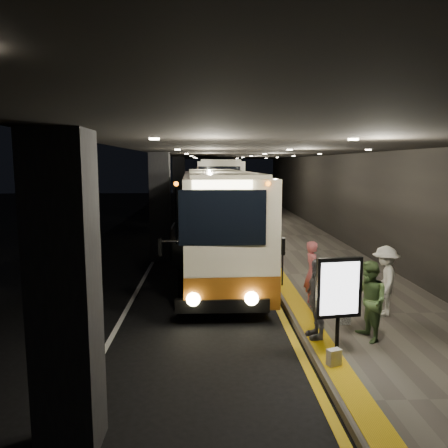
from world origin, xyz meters
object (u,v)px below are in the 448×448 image
object	(u,v)px
passenger_boarding	(312,273)
passenger_waiting_white	(385,281)
info_sign	(339,290)
bag_plain	(334,357)
coach_second	(217,192)
bag_polka	(345,318)
coach_main	(217,225)
passenger_waiting_grey	(317,298)
stanchion_post	(282,269)
passenger_waiting_green	(369,301)

from	to	relation	value
passenger_boarding	passenger_waiting_white	distance (m)	1.85
passenger_boarding	info_sign	bearing A→B (deg)	172.07
bag_plain	info_sign	distance (m)	1.29
coach_second	bag_polka	bearing A→B (deg)	-84.10
coach_main	passenger_waiting_grey	distance (m)	7.10
coach_main	passenger_waiting_grey	world-z (taller)	coach_main
coach_main	coach_second	size ratio (longest dim) A/B	0.89
coach_main	stanchion_post	xyz separation A→B (m)	(1.98, -2.65, -1.04)
passenger_waiting_green	passenger_waiting_grey	bearing A→B (deg)	-107.44
passenger_boarding	passenger_waiting_grey	xyz separation A→B (m)	(-0.44, -2.28, 0.02)
passenger_waiting_grey	coach_main	bearing A→B (deg)	-170.69
passenger_waiting_grey	passenger_waiting_white	bearing A→B (deg)	116.67
bag_polka	stanchion_post	size ratio (longest dim) A/B	0.28
coach_main	passenger_waiting_grey	bearing A→B (deg)	-75.77
bag_plain	passenger_waiting_green	bearing A→B (deg)	47.27
coach_second	bag_plain	xyz separation A→B (m)	(1.71, -23.15, -1.64)
passenger_waiting_white	info_sign	distance (m)	2.98
passenger_waiting_green	bag_plain	bearing A→B (deg)	-50.30
info_sign	bag_polka	bearing A→B (deg)	58.41
coach_second	passenger_waiting_green	distance (m)	22.18
passenger_waiting_white	stanchion_post	distance (m)	3.46
passenger_waiting_grey	bag_plain	world-z (taller)	passenger_waiting_grey
passenger_boarding	stanchion_post	distance (m)	1.94
coach_main	passenger_waiting_green	bearing A→B (deg)	-68.42
passenger_boarding	passenger_waiting_grey	bearing A→B (deg)	165.49
passenger_boarding	coach_main	bearing A→B (deg)	25.31
bag_polka	stanchion_post	world-z (taller)	stanchion_post
info_sign	bag_plain	bearing A→B (deg)	-121.27
coach_second	passenger_waiting_white	bearing A→B (deg)	-80.63
passenger_waiting_green	passenger_waiting_grey	xyz separation A→B (m)	(-1.07, 0.19, 0.02)
info_sign	stanchion_post	world-z (taller)	info_sign
coach_second	passenger_waiting_white	world-z (taller)	coach_second
passenger_boarding	stanchion_post	xyz separation A→B (m)	(-0.49, 1.84, -0.35)
passenger_waiting_white	bag_plain	bearing A→B (deg)	-16.88
bag_polka	bag_plain	bearing A→B (deg)	-112.62
bag_plain	stanchion_post	bearing A→B (deg)	90.52
bag_plain	bag_polka	bearing A→B (deg)	67.38
coach_second	passenger_waiting_white	xyz separation A→B (m)	(3.79, -20.39, -0.92)
passenger_waiting_grey	stanchion_post	size ratio (longest dim) A/B	1.69
coach_second	info_sign	xyz separation A→B (m)	(1.91, -22.66, -0.46)
passenger_waiting_grey	bag_polka	xyz separation A→B (m)	(0.88, 0.77, -0.74)
coach_main	passenger_waiting_green	distance (m)	7.65
passenger_boarding	bag_polka	bearing A→B (deg)	-167.08
coach_second	stanchion_post	world-z (taller)	coach_second
passenger_waiting_white	bag_polka	bearing A→B (deg)	-42.01
passenger_waiting_grey	stanchion_post	distance (m)	4.13
coach_second	bag_polka	size ratio (longest dim) A/B	43.23
passenger_waiting_green	bag_plain	world-z (taller)	passenger_waiting_green
info_sign	stanchion_post	xyz separation A→B (m)	(-0.25, 4.98, -0.82)
passenger_boarding	passenger_waiting_white	world-z (taller)	passenger_waiting_white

